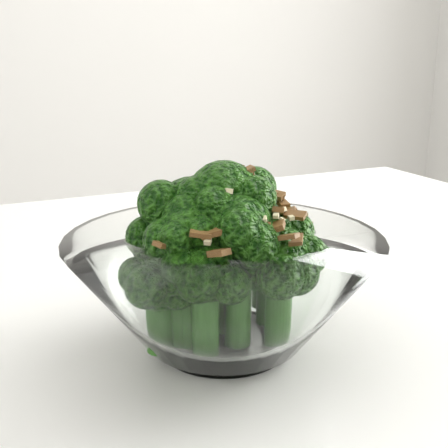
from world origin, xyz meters
name	(u,v)px	position (x,y,z in m)	size (l,w,h in m)	color
table	(160,348)	(-0.07, -0.05, 0.68)	(1.24, 0.87, 0.75)	white
broccoli_dish	(222,277)	(-0.06, -0.19, 0.81)	(0.24, 0.24, 0.15)	white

